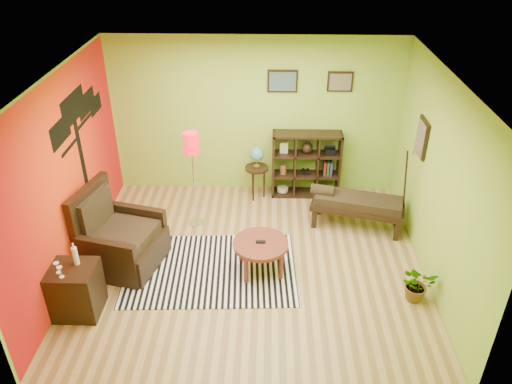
{
  "coord_description": "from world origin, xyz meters",
  "views": [
    {
      "loc": [
        0.24,
        -5.82,
        4.66
      ],
      "look_at": [
        0.07,
        0.29,
        1.05
      ],
      "focal_mm": 35.0,
      "sensor_mm": 36.0,
      "label": 1
    }
  ],
  "objects_px": {
    "side_cabinet": "(76,290)",
    "floor_lamp": "(192,152)",
    "coffee_table": "(261,246)",
    "armchair": "(119,242)",
    "globe_table": "(257,160)",
    "cube_shelf": "(307,165)",
    "potted_plant": "(417,287)",
    "bench": "(355,203)"
  },
  "relations": [
    {
      "from": "armchair",
      "to": "bench",
      "type": "distance_m",
      "value": 3.71
    },
    {
      "from": "cube_shelf",
      "to": "potted_plant",
      "type": "height_order",
      "value": "cube_shelf"
    },
    {
      "from": "side_cabinet",
      "to": "floor_lamp",
      "type": "xyz_separation_m",
      "value": [
        1.26,
        2.07,
        0.97
      ]
    },
    {
      "from": "side_cabinet",
      "to": "floor_lamp",
      "type": "height_order",
      "value": "floor_lamp"
    },
    {
      "from": "coffee_table",
      "to": "potted_plant",
      "type": "relative_size",
      "value": 1.59
    },
    {
      "from": "cube_shelf",
      "to": "bench",
      "type": "relative_size",
      "value": 0.77
    },
    {
      "from": "coffee_table",
      "to": "side_cabinet",
      "type": "bearing_deg",
      "value": -158.88
    },
    {
      "from": "coffee_table",
      "to": "floor_lamp",
      "type": "distance_m",
      "value": 1.83
    },
    {
      "from": "armchair",
      "to": "bench",
      "type": "relative_size",
      "value": 0.79
    },
    {
      "from": "globe_table",
      "to": "bench",
      "type": "bearing_deg",
      "value": -28.45
    },
    {
      "from": "bench",
      "to": "cube_shelf",
      "type": "bearing_deg",
      "value": 125.6
    },
    {
      "from": "floor_lamp",
      "to": "globe_table",
      "type": "height_order",
      "value": "floor_lamp"
    },
    {
      "from": "globe_table",
      "to": "potted_plant",
      "type": "relative_size",
      "value": 2.0
    },
    {
      "from": "side_cabinet",
      "to": "globe_table",
      "type": "bearing_deg",
      "value": 52.82
    },
    {
      "from": "side_cabinet",
      "to": "floor_lamp",
      "type": "distance_m",
      "value": 2.61
    },
    {
      "from": "armchair",
      "to": "potted_plant",
      "type": "bearing_deg",
      "value": -8.98
    },
    {
      "from": "bench",
      "to": "potted_plant",
      "type": "xyz_separation_m",
      "value": [
        0.6,
        -1.71,
        -0.24
      ]
    },
    {
      "from": "bench",
      "to": "globe_table",
      "type": "bearing_deg",
      "value": 151.55
    },
    {
      "from": "coffee_table",
      "to": "cube_shelf",
      "type": "height_order",
      "value": "cube_shelf"
    },
    {
      "from": "potted_plant",
      "to": "floor_lamp",
      "type": "bearing_deg",
      "value": 151.71
    },
    {
      "from": "coffee_table",
      "to": "armchair",
      "type": "height_order",
      "value": "armchair"
    },
    {
      "from": "coffee_table",
      "to": "side_cabinet",
      "type": "height_order",
      "value": "side_cabinet"
    },
    {
      "from": "globe_table",
      "to": "bench",
      "type": "relative_size",
      "value": 0.64
    },
    {
      "from": "side_cabinet",
      "to": "floor_lamp",
      "type": "bearing_deg",
      "value": 58.6
    },
    {
      "from": "coffee_table",
      "to": "cube_shelf",
      "type": "bearing_deg",
      "value": 70.52
    },
    {
      "from": "coffee_table",
      "to": "floor_lamp",
      "type": "bearing_deg",
      "value": 132.91
    },
    {
      "from": "armchair",
      "to": "globe_table",
      "type": "xyz_separation_m",
      "value": [
        1.94,
        1.93,
        0.38
      ]
    },
    {
      "from": "floor_lamp",
      "to": "potted_plant",
      "type": "xyz_separation_m",
      "value": [
        3.17,
        -1.71,
        -1.13
      ]
    },
    {
      "from": "coffee_table",
      "to": "side_cabinet",
      "type": "relative_size",
      "value": 0.78
    },
    {
      "from": "coffee_table",
      "to": "globe_table",
      "type": "bearing_deg",
      "value": 93.17
    },
    {
      "from": "globe_table",
      "to": "potted_plant",
      "type": "height_order",
      "value": "globe_table"
    },
    {
      "from": "floor_lamp",
      "to": "cube_shelf",
      "type": "relative_size",
      "value": 1.36
    },
    {
      "from": "floor_lamp",
      "to": "coffee_table",
      "type": "bearing_deg",
      "value": -47.09
    },
    {
      "from": "floor_lamp",
      "to": "cube_shelf",
      "type": "distance_m",
      "value": 2.23
    },
    {
      "from": "cube_shelf",
      "to": "side_cabinet",
      "type": "bearing_deg",
      "value": -135.29
    },
    {
      "from": "floor_lamp",
      "to": "globe_table",
      "type": "distance_m",
      "value": 1.42
    },
    {
      "from": "globe_table",
      "to": "side_cabinet",
      "type": "bearing_deg",
      "value": -127.18
    },
    {
      "from": "floor_lamp",
      "to": "cube_shelf",
      "type": "height_order",
      "value": "floor_lamp"
    },
    {
      "from": "side_cabinet",
      "to": "floor_lamp",
      "type": "relative_size",
      "value": 0.62
    },
    {
      "from": "side_cabinet",
      "to": "bench",
      "type": "distance_m",
      "value": 4.36
    },
    {
      "from": "side_cabinet",
      "to": "bench",
      "type": "xyz_separation_m",
      "value": [
        3.84,
        2.07,
        0.08
      ]
    },
    {
      "from": "coffee_table",
      "to": "armchair",
      "type": "distance_m",
      "value": 2.06
    }
  ]
}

